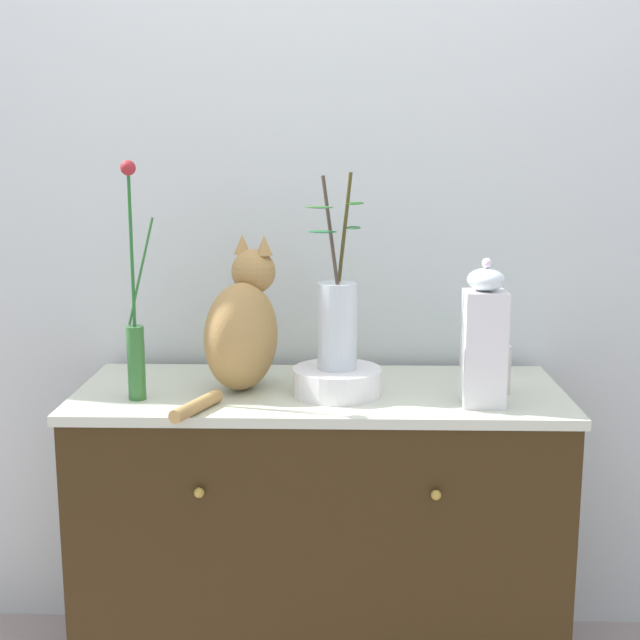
# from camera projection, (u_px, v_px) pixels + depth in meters

# --- Properties ---
(wall_back) EXTENTS (4.40, 0.08, 2.60)m
(wall_back) POSITION_uv_depth(u_px,v_px,m) (323.00, 191.00, 2.43)
(wall_back) COLOR silver
(wall_back) RESTS_ON ground_plane
(sideboard) EXTENTS (1.24, 0.53, 0.81)m
(sideboard) POSITION_uv_depth(u_px,v_px,m) (320.00, 536.00, 2.28)
(sideboard) COLOR #35240F
(sideboard) RESTS_ON ground_plane
(cat_sitting) EXTENTS (0.26, 0.45, 0.39)m
(cat_sitting) POSITION_uv_depth(u_px,v_px,m) (242.00, 329.00, 2.18)
(cat_sitting) COLOR #B0844A
(cat_sitting) RESTS_ON sideboard
(vase_slim_green) EXTENTS (0.08, 0.04, 0.58)m
(vase_slim_green) POSITION_uv_depth(u_px,v_px,m) (135.00, 334.00, 2.08)
(vase_slim_green) COLOR #336E31
(vase_slim_green) RESTS_ON sideboard
(bowl_porcelain) EXTENTS (0.22, 0.22, 0.07)m
(bowl_porcelain) POSITION_uv_depth(u_px,v_px,m) (337.00, 381.00, 2.15)
(bowl_porcelain) COLOR white
(bowl_porcelain) RESTS_ON sideboard
(vase_glass_clear) EXTENTS (0.15, 0.13, 0.48)m
(vase_glass_clear) POSITION_uv_depth(u_px,v_px,m) (337.00, 321.00, 2.12)
(vase_glass_clear) COLOR silver
(vase_glass_clear) RESTS_ON bowl_porcelain
(jar_lidded_porcelain) EXTENTS (0.10, 0.10, 0.35)m
(jar_lidded_porcelain) POSITION_uv_depth(u_px,v_px,m) (484.00, 339.00, 2.03)
(jar_lidded_porcelain) COLOR white
(jar_lidded_porcelain) RESTS_ON sideboard
(candle_pillar) EXTENTS (0.05, 0.05, 0.13)m
(candle_pillar) POSITION_uv_depth(u_px,v_px,m) (502.00, 370.00, 2.15)
(candle_pillar) COLOR silver
(candle_pillar) RESTS_ON sideboard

